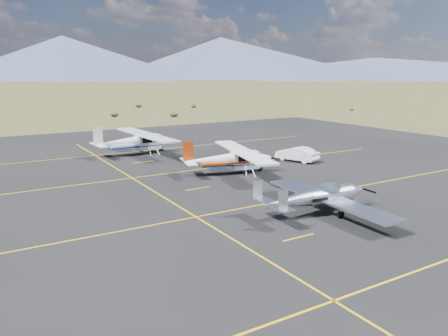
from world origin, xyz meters
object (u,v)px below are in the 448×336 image
object	(u,v)px
aircraft_cessna	(230,159)
aircraft_plain	(135,141)
aircraft_low_wing	(319,197)
sedan	(297,154)

from	to	relation	value
aircraft_cessna	aircraft_plain	xyz separation A→B (m)	(-3.73, 12.22, 0.10)
aircraft_low_wing	aircraft_plain	distance (m)	23.86
aircraft_low_wing	sedan	distance (m)	15.55
aircraft_cessna	sedan	bearing A→B (deg)	22.09
aircraft_cessna	aircraft_low_wing	bearing A→B (deg)	-80.83
aircraft_cessna	sedan	xyz separation A→B (m)	(8.10, 1.18, -0.58)
aircraft_plain	aircraft_cessna	bearing A→B (deg)	-75.82
aircraft_cessna	aircraft_plain	world-z (taller)	aircraft_plain
aircraft_low_wing	sedan	xyz separation A→B (m)	(9.03, 12.65, -0.35)
sedan	aircraft_cessna	bearing A→B (deg)	-9.09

